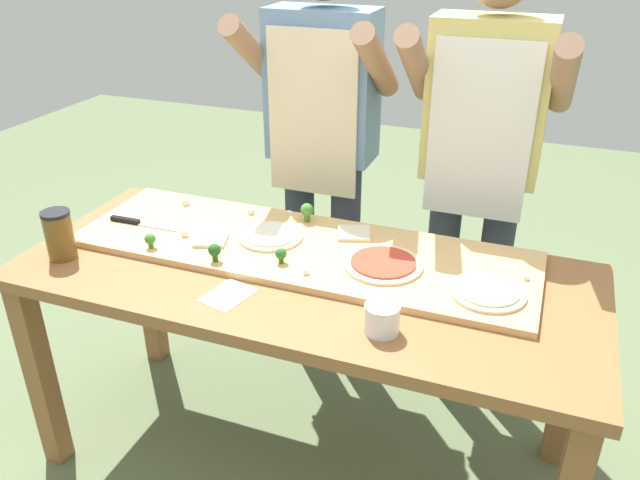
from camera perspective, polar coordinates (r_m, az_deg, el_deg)
The scene contains 24 objects.
ground_plane at distance 2.41m, azimuth -1.31°, elevation -18.83°, with size 8.00×8.00×0.00m, color #60704C.
prep_table at distance 1.99m, azimuth -1.51°, elevation -5.33°, with size 1.77×0.75×0.77m.
cutting_board at distance 2.04m, azimuth -1.69°, elevation -0.77°, with size 1.49×0.46×0.02m, color tan.
chefs_knife at distance 2.26m, azimuth -16.25°, elevation 1.55°, with size 0.27×0.03×0.02m.
pizza_whole_tomato_red at distance 1.92m, azimuth 5.71°, elevation -2.14°, with size 0.24×0.24×0.02m.
pizza_whole_white_garlic at distance 2.08m, azimuth -4.48°, elevation 0.38°, with size 0.21×0.21×0.02m.
pizza_whole_cheese_artichoke at distance 1.84m, azimuth 14.85°, elevation -4.51°, with size 0.21×0.21×0.02m.
pizza_slice_near_left at distance 2.10m, azimuth 3.08°, elevation 0.62°, with size 0.11×0.11×0.01m, color beige.
pizza_slice_near_right at distance 2.09m, azimuth -9.78°, elevation 0.04°, with size 0.10×0.10×0.01m, color beige.
broccoli_floret_front_mid at distance 1.95m, azimuth -9.47°, elevation -0.97°, with size 0.04×0.04×0.06m.
broccoli_floret_center_left at distance 2.08m, azimuth -15.04°, elevation 0.05°, with size 0.04×0.04×0.05m.
broccoli_floret_center_right at distance 1.92m, azimuth -3.53°, elevation -1.29°, with size 0.04×0.04×0.05m.
broccoli_floret_back_left at distance 2.18m, azimuth -1.17°, elevation 2.66°, with size 0.05×0.05×0.07m.
cheese_crumble_a at distance 2.26m, azimuth -6.25°, elevation 2.53°, with size 0.02×0.02×0.02m, color silver.
cheese_crumble_b at distance 1.94m, azimuth 18.08°, elevation -3.25°, with size 0.01×0.01×0.01m, color silver.
cheese_crumble_c at distance 2.24m, azimuth -2.80°, elevation 2.46°, with size 0.01×0.01×0.01m, color white.
cheese_crumble_d at distance 1.87m, azimuth -1.29°, elevation -2.85°, with size 0.02×0.02×0.02m, color white.
cheese_crumble_e at distance 2.37m, azimuth -12.01°, elevation 3.36°, with size 0.02×0.02×0.02m, color white.
cheese_crumble_f at distance 2.14m, azimuth -12.10°, elevation 0.62°, with size 0.02×0.02×0.02m, color white.
flour_cup at distance 1.66m, azimuth 5.58°, elevation -7.17°, with size 0.09×0.09×0.08m.
sauce_jar at distance 2.13m, azimuth -22.41°, elevation 0.44°, with size 0.09×0.09×0.16m.
recipe_note at distance 1.83m, azimuth -8.28°, elevation -4.94°, with size 0.11×0.14×0.00m, color white.
cook_left at distance 2.45m, azimuth 0.16°, elevation 9.65°, with size 0.54×0.39×1.67m.
cook_right at distance 2.32m, azimuth 14.26°, elevation 7.77°, with size 0.54×0.39×1.67m.
Camera 1 is at (0.64, -1.55, 1.74)m, focal length 35.56 mm.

